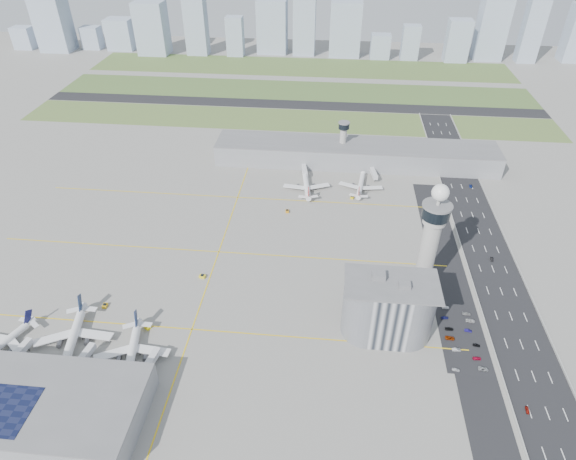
# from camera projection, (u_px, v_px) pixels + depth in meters

# --- Properties ---
(ground) EXTENTS (1000.00, 1000.00, 0.00)m
(ground) POSITION_uv_depth(u_px,v_px,m) (281.00, 292.00, 251.95)
(ground) COLOR gray
(grass_strip_0) EXTENTS (480.00, 50.00, 0.08)m
(grass_strip_0) POSITION_uv_depth(u_px,v_px,m) (287.00, 120.00, 434.89)
(grass_strip_0) COLOR #4F6831
(grass_strip_0) RESTS_ON ground
(grass_strip_1) EXTENTS (480.00, 60.00, 0.08)m
(grass_strip_1) POSITION_uv_depth(u_px,v_px,m) (294.00, 91.00, 495.34)
(grass_strip_1) COLOR #445A2A
(grass_strip_1) RESTS_ON ground
(grass_strip_2) EXTENTS (480.00, 70.00, 0.08)m
(grass_strip_2) POSITION_uv_depth(u_px,v_px,m) (300.00, 67.00, 559.82)
(grass_strip_2) COLOR #47652F
(grass_strip_2) RESTS_ON ground
(runway) EXTENTS (480.00, 22.00, 0.10)m
(runway) POSITION_uv_depth(u_px,v_px,m) (291.00, 104.00, 464.70)
(runway) COLOR black
(runway) RESTS_ON ground
(highway) EXTENTS (28.00, 500.00, 0.10)m
(highway) POSITION_uv_depth(u_px,v_px,m) (507.00, 308.00, 242.71)
(highway) COLOR black
(highway) RESTS_ON ground
(barrier_left) EXTENTS (0.60, 500.00, 1.20)m
(barrier_left) POSITION_uv_depth(u_px,v_px,m) (479.00, 305.00, 243.51)
(barrier_left) COLOR #9E9E99
(barrier_left) RESTS_ON ground
(barrier_right) EXTENTS (0.60, 500.00, 1.20)m
(barrier_right) POSITION_uv_depth(u_px,v_px,m) (537.00, 309.00, 241.27)
(barrier_right) COLOR #9E9E99
(barrier_right) RESTS_ON ground
(landside_road) EXTENTS (18.00, 260.00, 0.08)m
(landside_road) POSITION_uv_depth(u_px,v_px,m) (461.00, 318.00, 236.66)
(landside_road) COLOR black
(landside_road) RESTS_ON ground
(parking_lot) EXTENTS (20.00, 44.00, 0.10)m
(parking_lot) POSITION_uv_depth(u_px,v_px,m) (461.00, 337.00, 227.14)
(parking_lot) COLOR black
(parking_lot) RESTS_ON ground
(taxiway_line_h_0) EXTENTS (260.00, 0.60, 0.01)m
(taxiway_line_h_0) POSITION_uv_depth(u_px,v_px,m) (192.00, 329.00, 230.96)
(taxiway_line_h_0) COLOR yellow
(taxiway_line_h_0) RESTS_ON ground
(taxiway_line_h_1) EXTENTS (260.00, 0.60, 0.01)m
(taxiway_line_h_1) POSITION_uv_depth(u_px,v_px,m) (219.00, 252.00, 279.33)
(taxiway_line_h_1) COLOR yellow
(taxiway_line_h_1) RESTS_ON ground
(taxiway_line_h_2) EXTENTS (260.00, 0.60, 0.01)m
(taxiway_line_h_2) POSITION_uv_depth(u_px,v_px,m) (238.00, 197.00, 327.69)
(taxiway_line_h_2) COLOR yellow
(taxiway_line_h_2) RESTS_ON ground
(taxiway_line_v) EXTENTS (0.60, 260.00, 0.01)m
(taxiway_line_v) POSITION_uv_depth(u_px,v_px,m) (219.00, 252.00, 279.33)
(taxiway_line_v) COLOR yellow
(taxiway_line_v) RESTS_ON ground
(control_tower) EXTENTS (14.00, 14.00, 64.50)m
(control_tower) POSITION_uv_depth(u_px,v_px,m) (431.00, 238.00, 232.09)
(control_tower) COLOR #ADAAA5
(control_tower) RESTS_ON ground
(secondary_tower) EXTENTS (8.60, 8.60, 31.90)m
(secondary_tower) POSITION_uv_depth(u_px,v_px,m) (343.00, 139.00, 359.43)
(secondary_tower) COLOR #ADAAA5
(secondary_tower) RESTS_ON ground
(admin_building) EXTENTS (42.00, 24.00, 33.50)m
(admin_building) POSITION_uv_depth(u_px,v_px,m) (388.00, 308.00, 221.08)
(admin_building) COLOR #B2B2B7
(admin_building) RESTS_ON ground
(terminal_pier) EXTENTS (210.00, 32.00, 15.80)m
(terminal_pier) POSITION_uv_depth(u_px,v_px,m) (355.00, 154.00, 363.41)
(terminal_pier) COLOR gray
(terminal_pier) RESTS_ON ground
(near_terminal) EXTENTS (84.00, 42.00, 13.00)m
(near_terminal) POSITION_uv_depth(u_px,v_px,m) (36.00, 408.00, 189.11)
(near_terminal) COLOR gray
(near_terminal) RESTS_ON ground
(airplane_near_a) EXTENTS (40.27, 43.32, 9.81)m
(airplane_near_a) POSITION_uv_depth(u_px,v_px,m) (1.00, 341.00, 218.72)
(airplane_near_a) COLOR white
(airplane_near_a) RESTS_ON ground
(airplane_near_b) EXTENTS (44.25, 49.16, 11.91)m
(airplane_near_b) POSITION_uv_depth(u_px,v_px,m) (71.00, 334.00, 220.56)
(airplane_near_b) COLOR white
(airplane_near_b) RESTS_ON ground
(airplane_near_c) EXTENTS (41.56, 46.29, 11.29)m
(airplane_near_c) POSITION_uv_depth(u_px,v_px,m) (131.00, 350.00, 213.42)
(airplane_near_c) COLOR white
(airplane_near_c) RESTS_ON ground
(airplane_far_a) EXTENTS (38.01, 42.93, 10.83)m
(airplane_far_a) POSITION_uv_depth(u_px,v_px,m) (306.00, 182.00, 334.15)
(airplane_far_a) COLOR white
(airplane_far_a) RESTS_ON ground
(airplane_far_b) EXTENTS (34.81, 39.55, 10.12)m
(airplane_far_b) POSITION_uv_depth(u_px,v_px,m) (361.00, 182.00, 334.43)
(airplane_far_b) COLOR white
(airplane_far_b) RESTS_ON ground
(jet_bridge_near_0) EXTENTS (5.39, 14.31, 5.70)m
(jet_bridge_near_0) POSITION_uv_depth(u_px,v_px,m) (9.00, 365.00, 210.15)
(jet_bridge_near_0) COLOR silver
(jet_bridge_near_0) RESTS_ON ground
(jet_bridge_near_1) EXTENTS (5.39, 14.31, 5.70)m
(jet_bridge_near_1) POSITION_uv_depth(u_px,v_px,m) (75.00, 371.00, 207.75)
(jet_bridge_near_1) COLOR silver
(jet_bridge_near_1) RESTS_ON ground
(jet_bridge_near_2) EXTENTS (5.39, 14.31, 5.70)m
(jet_bridge_near_2) POSITION_uv_depth(u_px,v_px,m) (143.00, 377.00, 205.35)
(jet_bridge_near_2) COLOR silver
(jet_bridge_near_2) RESTS_ON ground
(jet_bridge_far_0) EXTENTS (5.39, 14.31, 5.70)m
(jet_bridge_far_0) POSITION_uv_depth(u_px,v_px,m) (304.00, 167.00, 356.51)
(jet_bridge_far_0) COLOR silver
(jet_bridge_far_0) RESTS_ON ground
(jet_bridge_far_1) EXTENTS (5.39, 14.31, 5.70)m
(jet_bridge_far_1) POSITION_uv_depth(u_px,v_px,m) (372.00, 170.00, 352.51)
(jet_bridge_far_1) COLOR silver
(jet_bridge_far_1) RESTS_ON ground
(tug_0) EXTENTS (3.05, 3.33, 1.60)m
(tug_0) POSITION_uv_depth(u_px,v_px,m) (25.00, 346.00, 221.60)
(tug_0) COLOR gold
(tug_0) RESTS_ON ground
(tug_1) EXTENTS (2.28, 3.19, 1.79)m
(tug_1) POSITION_uv_depth(u_px,v_px,m) (105.00, 305.00, 242.78)
(tug_1) COLOR gold
(tug_1) RESTS_ON ground
(tug_2) EXTENTS (3.86, 3.66, 1.85)m
(tug_2) POSITION_uv_depth(u_px,v_px,m) (147.00, 327.00, 231.05)
(tug_2) COLOR #EFDC03
(tug_2) RESTS_ON ground
(tug_3) EXTENTS (3.67, 2.85, 1.92)m
(tug_3) POSITION_uv_depth(u_px,v_px,m) (202.00, 276.00, 260.77)
(tug_3) COLOR yellow
(tug_3) RESTS_ON ground
(tug_4) EXTENTS (2.48, 3.26, 1.73)m
(tug_4) POSITION_uv_depth(u_px,v_px,m) (287.00, 211.00, 312.66)
(tug_4) COLOR orange
(tug_4) RESTS_ON ground
(tug_5) EXTENTS (2.81, 3.41, 1.71)m
(tug_5) POSITION_uv_depth(u_px,v_px,m) (352.00, 197.00, 326.36)
(tug_5) COLOR yellow
(tug_5) RESTS_ON ground
(car_lot_0) EXTENTS (3.50, 1.86, 1.13)m
(car_lot_0) POSITION_uv_depth(u_px,v_px,m) (456.00, 370.00, 211.16)
(car_lot_0) COLOR silver
(car_lot_0) RESTS_ON ground
(car_lot_1) EXTENTS (4.10, 1.84, 1.31)m
(car_lot_1) POSITION_uv_depth(u_px,v_px,m) (456.00, 350.00, 220.10)
(car_lot_1) COLOR #AAACAE
(car_lot_1) RESTS_ON ground
(car_lot_2) EXTENTS (4.55, 2.32, 1.23)m
(car_lot_2) POSITION_uv_depth(u_px,v_px,m) (450.00, 338.00, 225.74)
(car_lot_2) COLOR #8D2C06
(car_lot_2) RESTS_ON ground
(car_lot_3) EXTENTS (4.04, 1.81, 1.15)m
(car_lot_3) POSITION_uv_depth(u_px,v_px,m) (449.00, 329.00, 230.43)
(car_lot_3) COLOR black
(car_lot_3) RESTS_ON ground
(car_lot_4) EXTENTS (3.85, 2.05, 1.24)m
(car_lot_4) POSITION_uv_depth(u_px,v_px,m) (445.00, 318.00, 236.34)
(car_lot_4) COLOR navy
(car_lot_4) RESTS_ON ground
(car_lot_5) EXTENTS (3.50, 1.32, 1.14)m
(car_lot_5) POSITION_uv_depth(u_px,v_px,m) (445.00, 307.00, 242.03)
(car_lot_5) COLOR silver
(car_lot_5) RESTS_ON ground
(car_lot_6) EXTENTS (4.56, 2.65, 1.19)m
(car_lot_6) POSITION_uv_depth(u_px,v_px,m) (483.00, 369.00, 211.45)
(car_lot_6) COLOR #9DA1A3
(car_lot_6) RESTS_ON ground
(car_lot_7) EXTENTS (3.98, 2.01, 1.11)m
(car_lot_7) POSITION_uv_depth(u_px,v_px,m) (477.00, 358.00, 216.17)
(car_lot_7) COLOR #AD092C
(car_lot_7) RESTS_ON ground
(car_lot_8) EXTENTS (3.49, 1.81, 1.13)m
(car_lot_8) POSITION_uv_depth(u_px,v_px,m) (476.00, 345.00, 222.34)
(car_lot_8) COLOR black
(car_lot_8) RESTS_ON ground
(car_lot_9) EXTENTS (3.56, 1.64, 1.13)m
(car_lot_9) POSITION_uv_depth(u_px,v_px,m) (468.00, 331.00, 229.54)
(car_lot_9) COLOR navy
(car_lot_9) RESTS_ON ground
(car_lot_10) EXTENTS (4.40, 2.31, 1.18)m
(car_lot_10) POSITION_uv_depth(u_px,v_px,m) (470.00, 321.00, 234.70)
(car_lot_10) COLOR silver
(car_lot_10) RESTS_ON ground
(car_lot_11) EXTENTS (4.23, 2.01, 1.19)m
(car_lot_11) POSITION_uv_depth(u_px,v_px,m) (467.00, 314.00, 238.49)
(car_lot_11) COLOR gray
(car_lot_11) RESTS_ON ground
(car_hw_0) EXTENTS (1.61, 3.57, 1.19)m
(car_hw_0) POSITION_uv_depth(u_px,v_px,m) (528.00, 410.00, 194.92)
(car_hw_0) COLOR maroon
(car_hw_0) RESTS_ON ground
(car_hw_1) EXTENTS (1.94, 3.98, 1.26)m
(car_hw_1) POSITION_uv_depth(u_px,v_px,m) (492.00, 259.00, 273.06)
(car_hw_1) COLOR black
(car_hw_1) RESTS_ON ground
(car_hw_2) EXTENTS (2.47, 4.31, 1.13)m
(car_hw_2) POSITION_uv_depth(u_px,v_px,m) (471.00, 186.00, 338.76)
(car_hw_2) COLOR navy
(car_hw_2) RESTS_ON ground
(car_hw_4) EXTENTS (1.95, 3.67, 1.19)m
(car_hw_4) POSITION_uv_depth(u_px,v_px,m) (438.00, 147.00, 388.35)
(car_hw_4) COLOR gray
(car_hw_4) RESTS_ON ground
(skyline_bldg_0) EXTENTS (24.05, 19.24, 26.50)m
(skyline_bldg_0) POSITION_uv_depth(u_px,v_px,m) (24.00, 38.00, 614.32)
(skyline_bldg_0) COLOR #9EADC1
(skyline_bldg_0) RESTS_ON ground
(skyline_bldg_1) EXTENTS (37.63, 30.10, 65.60)m
(skyline_bldg_1) POSITION_uv_depth(u_px,v_px,m) (53.00, 23.00, 595.83)
(skyline_bldg_1) COLOR #9EADC1
(skyline_bldg_1) RESTS_ON ground
(skyline_bldg_2) EXTENTS (22.81, 18.25, 26.79)m
(skyline_bldg_2) POSITION_uv_depth(u_px,v_px,m) (92.00, 38.00, 614.13)
(skyline_bldg_2) COLOR #9EADC1
(skyline_bldg_2) RESTS_ON ground
(skyline_bldg_3) EXTENTS (32.30, 25.84, 36.93)m
(skyline_bldg_3) POSITION_uv_depth(u_px,v_px,m) (121.00, 34.00, 609.02)
(skyline_bldg_3) COLOR #9EADC1
(skyline_bldg_3) RESTS_ON ground
(skyline_bldg_4) EXTENTS (35.81, 28.65, 60.36)m
(skyline_bldg_4) POSITION_uv_depth(u_px,v_px,m) (152.00, 28.00, 585.28)
(skyline_bldg_4) COLOR #9EADC1
(skyline_bldg_4) RESTS_ON ground
(skyline_bldg_5) EXTENTS (25.49, 20.39, 66.89)m
(skyline_bldg_5) POSITION_uv_depth(u_px,v_px,m) (196.00, 26.00, 582.62)
(skyline_bldg_5) COLOR #9EADC1
(skyline_bldg_5) RESTS_ON ground
(skyline_bldg_6) EXTENTS (20.04, 16.03, 45.20)m
(skyline_bldg_6) POSITION_uv_depth(u_px,v_px,m) (235.00, 36.00, 583.76)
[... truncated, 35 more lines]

